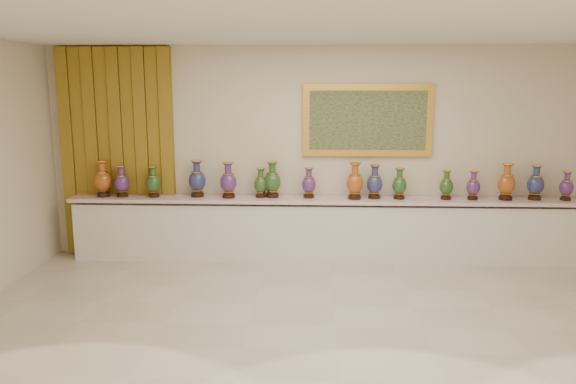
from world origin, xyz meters
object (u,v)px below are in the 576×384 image
Objects in this scene: counter at (329,230)px; vase_2 at (153,183)px; vase_0 at (103,180)px; vase_1 at (122,183)px.

vase_2 is (-2.48, -0.04, 0.66)m from counter.
counter is 2.56m from vase_2.
counter is at bearing 0.64° from vase_0.
counter is 16.53× the size of vase_2.
vase_2 is at bearing -0.18° from vase_0.
vase_0 is 0.27m from vase_1.
counter is at bearing 0.72° from vase_1.
vase_1 is (0.27, -0.00, -0.03)m from vase_0.
vase_2 is at bearing -179.12° from counter.
vase_0 is 0.72m from vase_2.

